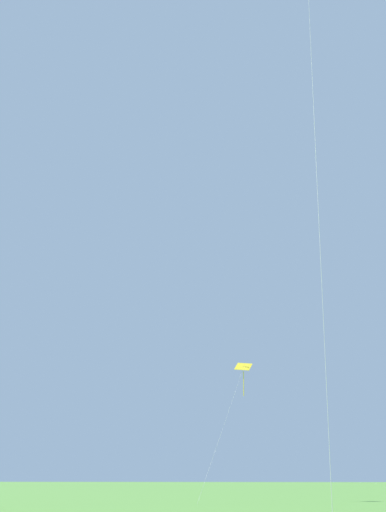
# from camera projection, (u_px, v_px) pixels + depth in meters

# --- Properties ---
(kite_yellow_diamond) EXTENTS (3.98, 6.33, 10.23)m
(kite_yellow_diamond) POSITION_uv_depth(u_px,v_px,m) (242.00, 374.00, 41.42)
(kite_yellow_diamond) COLOR yellow
(kite_yellow_diamond) RESTS_ON ground_plane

